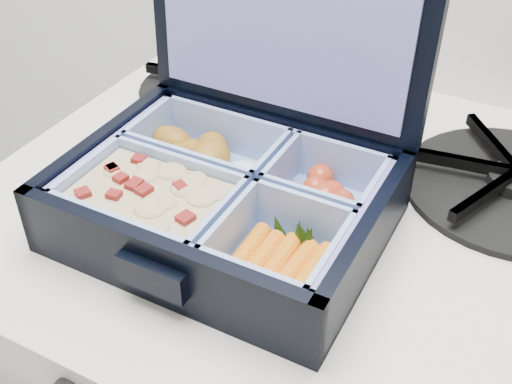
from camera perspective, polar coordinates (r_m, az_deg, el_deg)
The scene contains 3 objects.
bento_box at distance 0.53m, azimuth -2.70°, elevation -0.68°, with size 0.25×0.20×0.06m, color black, non-canonical shape.
burner_grate_rear at distance 0.73m, azimuth -3.37°, elevation 9.49°, with size 0.18×0.18×0.02m, color black.
fork at distance 0.65m, azimuth 6.81°, elevation 4.36°, with size 0.02×0.16×0.01m, color #B4B2C4, non-canonical shape.
Camera 1 is at (-0.33, 1.26, 1.17)m, focal length 45.00 mm.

